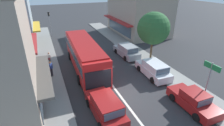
% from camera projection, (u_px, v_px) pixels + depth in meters
% --- Properties ---
extents(ground_plane, '(140.00, 140.00, 0.00)m').
position_uv_depth(ground_plane, '(121.00, 96.00, 15.10)').
color(ground_plane, '#2D2D30').
extents(lane_centre_line, '(0.20, 28.00, 0.01)m').
position_uv_depth(lane_centre_line, '(105.00, 75.00, 18.45)').
color(lane_centre_line, silver).
rests_on(lane_centre_line, ground).
extents(sidewalk_left, '(5.20, 44.00, 0.14)m').
position_uv_depth(sidewalk_left, '(35.00, 78.00, 17.78)').
color(sidewalk_left, gray).
rests_on(sidewalk_left, ground).
extents(kerb_right, '(2.80, 44.00, 0.12)m').
position_uv_depth(kerb_right, '(145.00, 59.00, 22.21)').
color(kerb_right, gray).
rests_on(kerb_right, ground).
extents(shopfront_far_end, '(8.31, 7.45, 8.35)m').
position_uv_depth(shopfront_far_end, '(4.00, 19.00, 24.95)').
color(shopfront_far_end, '#84939E').
rests_on(shopfront_far_end, ground).
extents(building_right_far, '(8.67, 11.60, 8.30)m').
position_uv_depth(building_right_far, '(138.00, 10.00, 31.89)').
color(building_right_far, gray).
rests_on(building_right_far, ground).
extents(city_bus, '(2.98, 10.93, 3.23)m').
position_uv_depth(city_bus, '(84.00, 54.00, 18.99)').
color(city_bus, red).
rests_on(city_bus, ground).
extents(wagon_adjacent_lane_lead, '(2.09, 4.57, 1.58)m').
position_uv_depth(wagon_adjacent_lane_lead, '(105.00, 107.00, 12.71)').
color(wagon_adjacent_lane_lead, maroon).
rests_on(wagon_adjacent_lane_lead, ground).
extents(parked_sedan_kerb_front, '(1.90, 4.20, 1.47)m').
position_uv_depth(parked_sedan_kerb_front, '(193.00, 100.00, 13.52)').
color(parked_sedan_kerb_front, maroon).
rests_on(parked_sedan_kerb_front, ground).
extents(parked_wagon_kerb_second, '(2.02, 4.54, 1.58)m').
position_uv_depth(parked_wagon_kerb_second, '(154.00, 69.00, 18.09)').
color(parked_wagon_kerb_second, silver).
rests_on(parked_wagon_kerb_second, ground).
extents(parked_wagon_kerb_third, '(2.07, 4.57, 1.58)m').
position_uv_depth(parked_wagon_kerb_third, '(127.00, 51.00, 22.89)').
color(parked_wagon_kerb_third, '#9EA3A8').
rests_on(parked_wagon_kerb_third, ground).
extents(traffic_light_downstreet, '(0.33, 0.24, 4.20)m').
position_uv_depth(traffic_light_downstreet, '(49.00, 20.00, 30.55)').
color(traffic_light_downstreet, gray).
rests_on(traffic_light_downstreet, ground).
extents(directional_road_sign, '(0.10, 1.40, 3.60)m').
position_uv_depth(directional_road_sign, '(210.00, 74.00, 13.21)').
color(directional_road_sign, gray).
rests_on(directional_road_sign, ground).
extents(street_tree_right, '(3.78, 3.78, 5.97)m').
position_uv_depth(street_tree_right, '(153.00, 28.00, 20.16)').
color(street_tree_right, brown).
rests_on(street_tree_right, ground).
extents(pedestrian_with_handbag_near, '(0.52, 0.58, 1.63)m').
position_uv_depth(pedestrian_with_handbag_near, '(51.00, 68.00, 17.65)').
color(pedestrian_with_handbag_near, '#333338').
rests_on(pedestrian_with_handbag_near, sidewalk_left).
extents(pedestrian_browsing_midblock, '(0.33, 0.66, 1.63)m').
position_uv_depth(pedestrian_browsing_midblock, '(49.00, 58.00, 19.93)').
color(pedestrian_browsing_midblock, '#4C4742').
rests_on(pedestrian_browsing_midblock, sidewalk_left).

